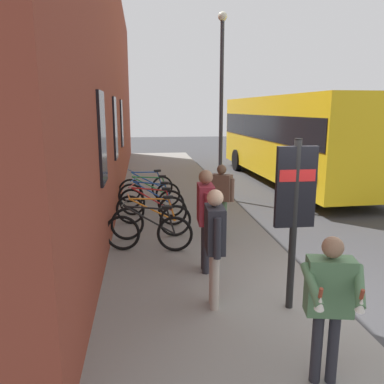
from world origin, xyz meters
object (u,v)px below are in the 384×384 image
Objects in this scene: bicycle_mid_rack at (149,232)px; pedestrian_crossing_street at (215,237)px; bicycle_under_window at (150,194)px; street_lamp at (221,92)px; bicycle_leaning_wall at (147,188)px; city_bus at (291,134)px; bicycle_far_end at (152,209)px; pedestrian_by_facade at (221,192)px; bicycle_beside_lamp at (152,221)px; bicycle_nearest_sign at (152,202)px; pedestrian_near_bus at (205,211)px; tourist_with_hotdogs at (330,296)px; transit_info_sign at (295,198)px.

bicycle_mid_rack is 2.59m from pedestrian_crossing_street.
bicycle_under_window is 0.32× the size of street_lamp.
bicycle_leaning_wall is 0.16× the size of city_bus.
bicycle_far_end is 1.87m from pedestrian_by_facade.
bicycle_beside_lamp is at bearing 179.75° from bicycle_under_window.
bicycle_leaning_wall is at bearing -0.22° from bicycle_mid_rack.
bicycle_mid_rack is 0.99× the size of bicycle_beside_lamp.
bicycle_beside_lamp is at bearing 14.19° from pedestrian_crossing_street.
bicycle_beside_lamp is 1.00× the size of bicycle_under_window.
bicycle_nearest_sign is at bearing 41.95° from pedestrian_by_facade.
pedestrian_near_bus is 6.49m from street_lamp.
street_lamp is (3.93, -0.77, 2.33)m from pedestrian_by_facade.
street_lamp is at bearing -29.85° from bicycle_beside_lamp.
bicycle_under_window is 4.71m from pedestrian_near_bus.
tourist_with_hotdogs is (-6.63, -1.58, 0.59)m from bicycle_nearest_sign.
bicycle_mid_rack is 1.11× the size of tourist_with_hotdogs.
pedestrian_by_facade is at bearing 168.90° from street_lamp.
street_lamp is at bearing -79.93° from bicycle_leaning_wall.
pedestrian_near_bus reaches higher than bicycle_nearest_sign.
city_bus reaches higher than bicycle_far_end.
pedestrian_by_facade is at bearing -13.16° from pedestrian_crossing_street.
bicycle_far_end is at bearing 16.27° from pedestrian_near_bus.
bicycle_beside_lamp is 5.49m from street_lamp.
tourist_with_hotdogs is at bearing -179.17° from pedestrian_by_facade.
bicycle_beside_lamp is at bearing 179.06° from bicycle_far_end.
tourist_with_hotdogs is at bearing -165.64° from pedestrian_near_bus.
bicycle_leaning_wall is at bearing 24.76° from pedestrian_by_facade.
bicycle_mid_rack is 2.57m from bicycle_nearest_sign.
street_lamp reaches higher than bicycle_beside_lamp.
bicycle_under_window is at bearing 124.36° from city_bus.
pedestrian_by_facade is at bearing 5.11° from transit_info_sign.
pedestrian_near_bus is at bearing -139.58° from bicycle_mid_rack.
city_bus reaches higher than bicycle_beside_lamp.
tourist_with_hotdogs reaches higher than bicycle_nearest_sign.
bicycle_mid_rack and bicycle_beside_lamp have the same top height.
pedestrian_near_bus is at bearing 150.52° from city_bus.
bicycle_mid_rack is at bearing 173.74° from bicycle_beside_lamp.
pedestrian_crossing_street reaches higher than bicycle_beside_lamp.
pedestrian_crossing_street is 1.91m from tourist_with_hotdogs.
tourist_with_hotdogs is 9.21m from street_lamp.
transit_info_sign reaches higher than bicycle_leaning_wall.
pedestrian_crossing_street is at bearing -165.81° from bicycle_beside_lamp.
bicycle_mid_rack is at bearing 37.57° from transit_info_sign.
bicycle_mid_rack and bicycle_nearest_sign have the same top height.
transit_info_sign is 3.48m from pedestrian_by_facade.
bicycle_mid_rack is 0.31× the size of street_lamp.
pedestrian_near_bus reaches higher than bicycle_beside_lamp.
transit_info_sign is 1.34× the size of pedestrian_near_bus.
street_lamp reaches higher than bicycle_mid_rack.
tourist_with_hotdogs reaches higher than bicycle_beside_lamp.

